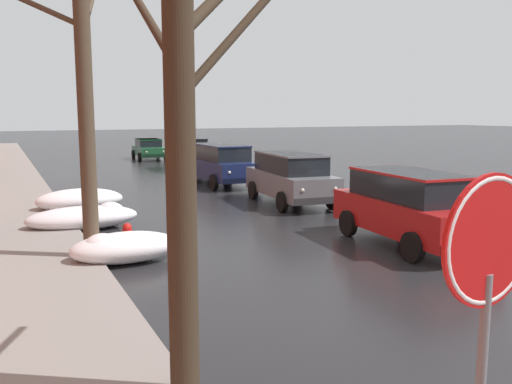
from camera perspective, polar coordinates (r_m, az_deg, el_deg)
name	(u,v)px	position (r m, az deg, el deg)	size (l,w,h in m)	color
left_sidewalk_slab	(16,204)	(20.84, -23.85, -1.17)	(2.84, 80.00, 0.12)	gray
snow_bank_near_corner_left	(121,248)	(12.25, -13.90, -5.68)	(2.36, 1.25, 0.70)	white
snow_bank_mid_block_left	(80,200)	(18.98, -17.93, -0.81)	(2.79, 1.50, 0.75)	white
snow_bank_near_corner_right	(478,223)	(15.54, 22.19, -3.06)	(1.64, 1.42, 0.70)	white
snow_bank_along_right_kerb	(87,217)	(16.02, -17.29, -2.54)	(3.05, 1.35, 0.71)	white
bare_tree_at_the_corner	(184,136)	(5.92, -7.54, 5.86)	(1.96, 2.21, 5.61)	#382B1E
bare_tree_second_along_sidewalk	(84,85)	(12.28, -17.50, 10.66)	(4.03, 2.04, 7.66)	#4C3D2D
suv_red_approaching_near_lane	(411,205)	(13.92, 15.86, -1.33)	(2.35, 4.62, 1.82)	red
suv_grey_parked_kerbside_close	(290,176)	(19.43, 3.60, 1.65)	(2.33, 4.78, 1.82)	slate
suv_darkblue_parked_kerbside_mid	(221,163)	(24.50, -3.69, 3.05)	(2.02, 4.75, 1.82)	navy
suv_black_parked_far_down_block	(188,153)	(30.90, -7.16, 4.10)	(2.34, 4.39, 1.82)	black
sedan_green_queued_behind_truck	(149,149)	(38.26, -11.14, 4.47)	(2.12, 4.24, 1.42)	#1E5633
fire_hydrant	(128,238)	(13.06, -13.29, -4.69)	(0.42, 0.22, 0.71)	red
stop_sign_at_corner	(487,289)	(3.35, 22.98, -9.31)	(0.76, 0.11, 2.93)	slate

